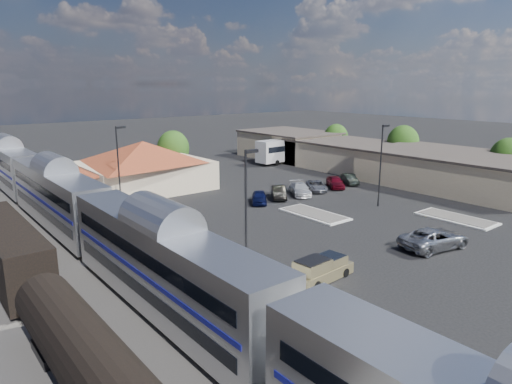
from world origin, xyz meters
TOP-DOWN VIEW (x-y plane):
  - ground at (0.00, 0.00)m, footprint 280.00×280.00m
  - railbed at (-21.00, 8.00)m, footprint 16.00×100.00m
  - platform at (-12.00, 6.00)m, footprint 5.50×92.00m
  - passenger_train at (-18.00, 13.66)m, footprint 3.00×104.00m
  - freight_cars at (-24.00, 3.79)m, footprint 2.80×46.00m
  - station_depot at (-4.56, 24.00)m, footprint 18.35×12.24m
  - buildings_east at (28.00, 14.28)m, footprint 14.40×51.40m
  - traffic_island_south at (4.00, 2.00)m, footprint 3.30×7.50m
  - traffic_island_north at (14.00, -8.00)m, footprint 3.30×7.50m
  - lamp_plat_s at (-10.90, -6.00)m, footprint 1.08×0.25m
  - lamp_plat_n at (-10.90, 16.00)m, footprint 1.08×0.25m
  - lamp_lot at (12.10, 0.00)m, footprint 1.08×0.25m
  - tree_east_a at (34.00, -4.00)m, footprint 4.56×4.56m
  - tree_east_b at (34.00, 12.00)m, footprint 4.94×4.94m
  - tree_east_c at (34.00, 26.00)m, footprint 4.41×4.41m
  - tree_depot at (3.00, 30.00)m, footprint 4.71×4.71m
  - pickup_truck at (-7.15, -9.65)m, footprint 4.95×2.09m
  - suv at (4.58, -11.12)m, footprint 6.63×3.97m
  - coach_bus at (24.00, 28.00)m, footprint 12.75×3.38m
  - person_a at (-11.36, -2.69)m, footprint 0.70×0.82m
  - person_b at (-12.16, 7.66)m, footprint 0.68×0.83m
  - parked_car_a at (2.53, 9.26)m, footprint 3.81×4.22m
  - parked_car_b at (5.73, 9.56)m, footprint 3.90×4.57m
  - parked_car_c at (8.93, 9.26)m, footprint 4.40×5.41m
  - parked_car_d at (12.13, 9.56)m, footprint 4.37×5.05m
  - parked_car_e at (15.33, 9.26)m, footprint 4.00×4.66m
  - parked_car_f at (18.53, 9.56)m, footprint 3.41×4.26m

SIDE VIEW (x-z plane):
  - ground at x=0.00m, z-range 0.00..0.00m
  - railbed at x=-21.00m, z-range 0.00..0.12m
  - platform at x=-12.00m, z-range 0.00..0.18m
  - traffic_island_south at x=4.00m, z-range 0.00..0.21m
  - traffic_island_north at x=14.00m, z-range 0.00..0.21m
  - parked_car_d at x=12.13m, z-range 0.00..1.29m
  - parked_car_f at x=18.53m, z-range 0.00..1.36m
  - parked_car_a at x=2.53m, z-range 0.00..1.39m
  - parked_car_c at x=8.93m, z-range 0.00..1.47m
  - parked_car_b at x=5.73m, z-range 0.00..1.48m
  - parked_car_e at x=15.33m, z-range 0.00..1.51m
  - pickup_truck at x=-7.15m, z-range -0.04..1.63m
  - suv at x=4.58m, z-range 0.00..1.72m
  - person_b at x=-12.16m, z-range 0.18..1.75m
  - person_a at x=-11.36m, z-range 0.18..2.08m
  - freight_cars at x=-24.00m, z-range -0.07..3.93m
  - buildings_east at x=28.00m, z-range -0.13..4.67m
  - coach_bus at x=24.00m, z-range 0.31..4.36m
  - passenger_train at x=-18.00m, z-range 0.09..5.64m
  - station_depot at x=-4.56m, z-range 0.03..6.23m
  - tree_east_c at x=34.00m, z-range 0.66..6.87m
  - tree_east_a at x=34.00m, z-range 0.68..7.10m
  - tree_depot at x=3.00m, z-range 0.71..7.34m
  - tree_east_b at x=34.00m, z-range 0.74..7.70m
  - lamp_plat_s at x=-10.90m, z-range 0.84..9.84m
  - lamp_plat_n at x=-10.90m, z-range 0.84..9.84m
  - lamp_lot at x=12.10m, z-range 0.84..9.84m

